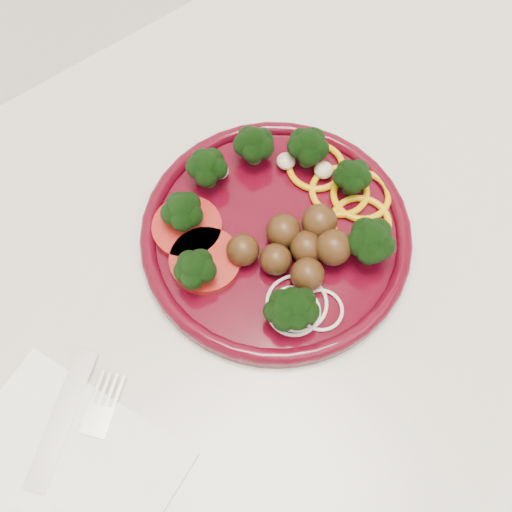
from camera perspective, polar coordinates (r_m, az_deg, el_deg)
counter at (r=1.02m, az=6.76°, el=-7.04°), size 2.40×0.60×0.90m
plate at (r=0.56m, az=2.09°, el=2.24°), size 0.24×0.24×0.05m
napkin at (r=0.53m, az=-17.95°, el=-19.37°), size 0.21×0.21×0.00m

